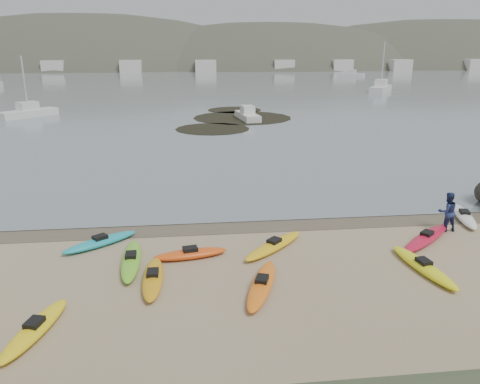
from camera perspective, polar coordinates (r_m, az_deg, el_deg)
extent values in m
plane|color=tan|center=(22.02, 0.00, -3.73)|extent=(600.00, 600.00, 0.00)
plane|color=brown|center=(21.74, 0.09, -4.00)|extent=(60.00, 60.00, 0.00)
plane|color=slate|center=(320.55, -6.31, 15.63)|extent=(1200.00, 1200.00, 0.00)
ellipsoid|color=#1C9FAE|center=(20.29, -16.65, -5.85)|extent=(3.06, 2.58, 0.34)
ellipsoid|color=yellow|center=(15.09, -23.70, -15.05)|extent=(1.55, 3.38, 0.34)
ellipsoid|color=yellow|center=(19.17, 4.17, -6.52)|extent=(3.15, 3.12, 0.34)
ellipsoid|color=#73D22A|center=(18.34, -13.12, -8.09)|extent=(0.84, 3.80, 0.34)
ellipsoid|color=orange|center=(16.84, -10.56, -10.29)|extent=(0.70, 3.30, 0.34)
ellipsoid|color=red|center=(21.37, 21.78, -5.21)|extent=(3.68, 3.25, 0.34)
ellipsoid|color=#EB5114|center=(18.47, -6.07, -7.53)|extent=(2.99, 1.21, 0.34)
ellipsoid|color=white|center=(24.79, 25.64, -2.66)|extent=(1.72, 3.62, 0.34)
ellipsoid|color=yellow|center=(18.64, 21.43, -8.46)|extent=(1.23, 3.86, 0.34)
ellipsoid|color=orange|center=(16.17, 2.68, -11.22)|extent=(1.89, 3.71, 0.34)
imported|color=navy|center=(22.72, 23.95, -2.21)|extent=(0.90, 0.71, 1.79)
cylinder|color=black|center=(47.69, -3.37, 7.67)|extent=(7.47, 7.47, 0.04)
cylinder|color=black|center=(55.48, 0.28, 9.03)|extent=(11.46, 11.46, 0.04)
cylinder|color=black|center=(62.55, -0.67, 9.95)|extent=(7.05, 7.05, 0.04)
cube|color=silver|center=(61.41, -24.39, 8.74)|extent=(6.01, 6.38, 0.96)
cube|color=silver|center=(53.99, 0.92, 9.23)|extent=(2.37, 6.19, 0.85)
cube|color=silver|center=(93.27, 16.78, 11.98)|extent=(6.91, 8.64, 1.23)
cube|color=silver|center=(142.60, 13.42, 13.74)|extent=(7.39, 5.46, 1.03)
ellipsoid|color=#384235|center=(221.15, -17.83, 9.62)|extent=(220.00, 120.00, 80.00)
ellipsoid|color=#384235|center=(214.98, 3.61, 10.92)|extent=(200.00, 110.00, 68.00)
ellipsoid|color=#384235|center=(253.34, 22.80, 10.18)|extent=(230.00, 130.00, 76.00)
cube|color=beige|center=(170.24, -20.61, 14.12)|extent=(7.00, 5.00, 4.00)
cube|color=beige|center=(166.29, -12.31, 14.74)|extent=(7.00, 5.00, 4.00)
cube|color=beige|center=(165.76, -3.74, 15.08)|extent=(7.00, 5.00, 4.00)
cube|color=beige|center=(168.68, 4.72, 15.09)|extent=(7.00, 5.00, 4.00)
cube|color=beige|center=(174.87, 12.73, 14.82)|extent=(7.00, 5.00, 4.00)
cube|color=beige|center=(184.01, 20.04, 14.32)|extent=(7.00, 5.00, 4.00)
cube|color=beige|center=(195.68, 26.54, 13.69)|extent=(7.00, 5.00, 4.00)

